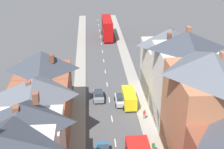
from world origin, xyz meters
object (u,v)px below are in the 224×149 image
at_px(delivery_van, 129,98).
at_px(pedestrian_mid_right, 144,114).
at_px(car_near_silver, 121,99).
at_px(double_decker_bus_mid_street, 107,28).
at_px(pedestrian_mid_left, 153,146).
at_px(car_near_blue, 99,95).

height_order(delivery_van, pedestrian_mid_right, delivery_van).
distance_m(car_near_silver, delivery_van, 1.51).
height_order(double_decker_bus_mid_street, pedestrian_mid_left, double_decker_bus_mid_street).
bearing_deg(car_near_silver, car_near_blue, 154.27).
bearing_deg(car_near_blue, pedestrian_mid_left, -66.47).
relative_size(delivery_van, pedestrian_mid_right, 3.23).
relative_size(double_decker_bus_mid_street, pedestrian_mid_left, 6.71).
height_order(double_decker_bus_mid_street, car_near_blue, double_decker_bus_mid_street).
bearing_deg(car_near_silver, double_decker_bus_mid_street, 90.01).
xyz_separation_m(car_near_silver, delivery_van, (1.30, -0.56, 0.53)).
xyz_separation_m(double_decker_bus_mid_street, car_near_blue, (-3.59, -34.52, -2.01)).
bearing_deg(pedestrian_mid_left, car_near_blue, 113.53).
bearing_deg(car_near_blue, delivery_van, -25.11).
relative_size(car_near_silver, delivery_van, 0.74).
relative_size(delivery_van, pedestrian_mid_left, 3.23).
bearing_deg(pedestrian_mid_left, car_near_silver, 102.30).
relative_size(car_near_blue, delivery_van, 0.76).
xyz_separation_m(double_decker_bus_mid_street, pedestrian_mid_right, (3.05, -41.50, -1.78)).
relative_size(double_decker_bus_mid_street, delivery_van, 2.08).
distance_m(delivery_van, pedestrian_mid_right, 5.00).
bearing_deg(pedestrian_mid_right, delivery_van, 110.43).
bearing_deg(car_near_blue, pedestrian_mid_right, -46.39).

